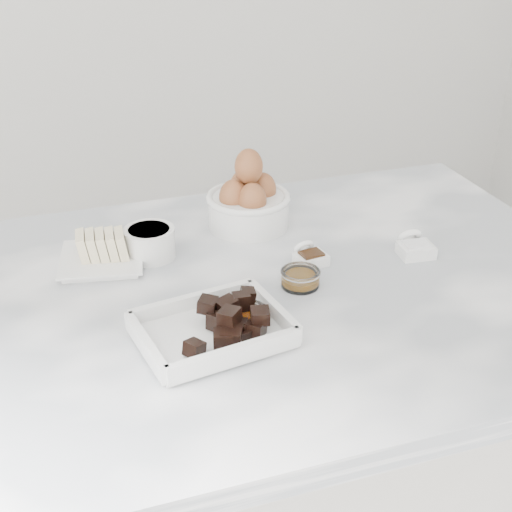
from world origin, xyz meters
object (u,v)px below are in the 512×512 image
(chocolate_dish, at_px, (212,326))
(butter_plate, at_px, (99,253))
(vanilla_spoon, at_px, (309,256))
(egg_bowl, at_px, (248,201))
(honey_bowl, at_px, (300,278))
(sugar_ramekin, at_px, (150,241))
(salt_spoon, at_px, (414,246))
(zest_bowl, at_px, (246,319))

(chocolate_dish, relative_size, butter_plate, 1.44)
(vanilla_spoon, bearing_deg, butter_plate, 162.17)
(egg_bowl, bearing_deg, vanilla_spoon, -72.94)
(chocolate_dish, height_order, butter_plate, butter_plate)
(chocolate_dish, xyz_separation_m, vanilla_spoon, (0.22, 0.17, -0.01))
(butter_plate, xyz_separation_m, honey_bowl, (0.30, -0.18, -0.01))
(sugar_ramekin, distance_m, vanilla_spoon, 0.28)
(chocolate_dish, distance_m, butter_plate, 0.31)
(salt_spoon, bearing_deg, honey_bowl, -170.31)
(chocolate_dish, bearing_deg, egg_bowl, 64.27)
(chocolate_dish, distance_m, salt_spoon, 0.43)
(chocolate_dish, xyz_separation_m, sugar_ramekin, (-0.04, 0.28, 0.01))
(egg_bowl, height_order, honey_bowl, egg_bowl)
(sugar_ramekin, distance_m, zest_bowl, 0.29)
(chocolate_dish, xyz_separation_m, egg_bowl, (0.17, 0.35, 0.03))
(salt_spoon, bearing_deg, butter_plate, 165.32)
(sugar_ramekin, relative_size, salt_spoon, 1.17)
(chocolate_dish, relative_size, egg_bowl, 1.47)
(butter_plate, bearing_deg, chocolate_dish, -66.27)
(butter_plate, relative_size, egg_bowl, 1.02)
(honey_bowl, bearing_deg, salt_spoon, 9.69)
(honey_bowl, distance_m, vanilla_spoon, 0.08)
(sugar_ramekin, bearing_deg, chocolate_dish, -82.75)
(zest_bowl, distance_m, vanilla_spoon, 0.23)
(chocolate_dish, bearing_deg, salt_spoon, 19.07)
(salt_spoon, bearing_deg, chocolate_dish, -160.93)
(vanilla_spoon, bearing_deg, chocolate_dish, -142.32)
(sugar_ramekin, xyz_separation_m, zest_bowl, (0.09, -0.27, -0.01))
(honey_bowl, xyz_separation_m, vanilla_spoon, (0.04, 0.07, -0.00))
(chocolate_dish, xyz_separation_m, salt_spoon, (0.41, 0.14, -0.01))
(egg_bowl, relative_size, vanilla_spoon, 2.34)
(chocolate_dish, height_order, zest_bowl, chocolate_dish)
(sugar_ramekin, height_order, honey_bowl, sugar_ramekin)
(egg_bowl, xyz_separation_m, zest_bowl, (-0.11, -0.34, -0.03))
(zest_bowl, bearing_deg, egg_bowl, 71.49)
(zest_bowl, bearing_deg, sugar_ramekin, 108.34)
(honey_bowl, distance_m, zest_bowl, 0.15)
(sugar_ramekin, height_order, zest_bowl, sugar_ramekin)
(butter_plate, bearing_deg, salt_spoon, -14.68)
(chocolate_dish, relative_size, honey_bowl, 3.54)
(butter_plate, relative_size, sugar_ramekin, 1.83)
(vanilla_spoon, bearing_deg, egg_bowl, 107.06)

